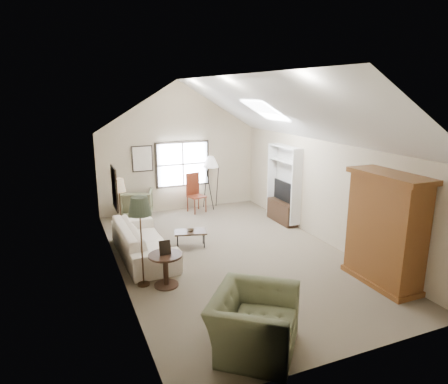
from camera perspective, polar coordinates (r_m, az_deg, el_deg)
name	(u,v)px	position (r m, az deg, el deg)	size (l,w,h in m)	color
room_shell	(231,114)	(8.59, 1.05, 11.14)	(5.01, 8.01, 4.00)	brown
window	(183,164)	(12.54, -5.92, 3.99)	(1.72, 0.08, 1.42)	black
skylight	(265,110)	(9.97, 5.90, 11.58)	(0.80, 1.20, 0.52)	white
wall_art	(130,172)	(10.11, -13.35, 2.77)	(1.97, 3.71, 0.88)	black
armoire	(386,230)	(8.26, 22.09, -5.00)	(0.60, 1.50, 2.20)	brown
tv_alcove	(284,183)	(11.38, 8.55, 1.30)	(0.32, 1.30, 2.10)	white
media_console	(282,212)	(11.59, 8.31, -2.81)	(0.34, 1.18, 0.60)	#382316
tv_panel	(283,191)	(11.42, 8.42, 0.16)	(0.05, 0.90, 0.55)	black
sofa	(143,240)	(9.31, -11.45, -6.78)	(2.60, 1.02, 0.76)	white
armchair_near	(254,322)	(6.09, 4.26, -18.05)	(1.33, 1.16, 0.86)	#575B40
armchair_far	(137,203)	(12.17, -12.32, -1.61)	(0.88, 0.90, 0.82)	#5F6345
coffee_table	(191,239)	(9.75, -4.79, -6.70)	(0.77, 0.43, 0.39)	#3D2819
bowl	(190,230)	(9.67, -4.81, -5.48)	(0.19, 0.19, 0.05)	#3E2C19
side_table	(166,270)	(7.91, -8.31, -10.99)	(0.65, 0.65, 0.65)	#321B14
side_chair	(197,193)	(12.35, -3.94, -0.15)	(0.47, 0.47, 1.21)	maroon
tripod_lamp	(211,182)	(12.68, -1.89, 1.44)	(0.50, 0.50, 1.71)	silver
dark_lamp	(141,241)	(7.78, -11.71, -6.91)	(0.43, 0.43, 1.81)	#272F21
tan_lamp	(120,209)	(10.25, -14.58, -2.41)	(0.33, 0.33, 1.63)	tan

